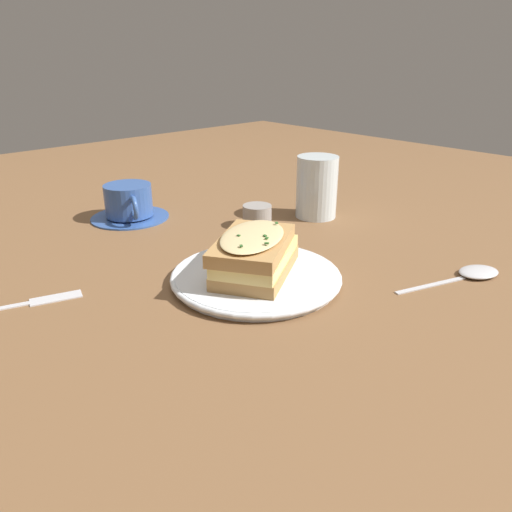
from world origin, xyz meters
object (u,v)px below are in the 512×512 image
(sandwich, at_px, (255,254))
(teacup_with_saucer, at_px, (129,203))
(water_glass, at_px, (317,187))
(spoon, at_px, (474,273))
(fork, at_px, (30,302))
(condiment_pot, at_px, (257,216))
(dinner_plate, at_px, (256,277))

(sandwich, height_order, teacup_with_saucer, sandwich)
(water_glass, xyz_separation_m, spoon, (-0.04, -0.34, -0.06))
(fork, bearing_deg, spoon, 72.31)
(teacup_with_saucer, bearing_deg, condiment_pot, 55.89)
(teacup_with_saucer, bearing_deg, water_glass, 68.52)
(dinner_plate, relative_size, spoon, 1.35)
(dinner_plate, distance_m, teacup_with_saucer, 0.38)
(sandwich, xyz_separation_m, spoon, (0.25, -0.20, -0.04))
(dinner_plate, bearing_deg, fork, 149.52)
(dinner_plate, relative_size, condiment_pot, 4.54)
(teacup_with_saucer, height_order, fork, teacup_with_saucer)
(dinner_plate, xyz_separation_m, water_glass, (0.29, 0.14, 0.05))
(sandwich, xyz_separation_m, teacup_with_saucer, (0.02, 0.38, -0.01))
(sandwich, xyz_separation_m, fork, (-0.26, 0.15, -0.04))
(sandwich, xyz_separation_m, water_glass, (0.29, 0.14, 0.02))
(water_glass, distance_m, spoon, 0.35)
(sandwich, xyz_separation_m, condiment_pot, (0.17, 0.17, -0.02))
(water_glass, relative_size, condiment_pot, 2.22)
(condiment_pot, bearing_deg, fork, -177.27)
(sandwich, bearing_deg, fork, 149.42)
(dinner_plate, relative_size, fork, 1.44)
(sandwich, relative_size, fork, 1.07)
(dinner_plate, xyz_separation_m, fork, (-0.26, 0.15, -0.01))
(dinner_plate, xyz_separation_m, teacup_with_saucer, (0.02, 0.38, 0.02))
(fork, bearing_deg, dinner_plate, 76.99)
(dinner_plate, distance_m, fork, 0.30)
(spoon, bearing_deg, sandwich, -110.60)
(fork, height_order, condiment_pot, condiment_pot)
(sandwich, distance_m, spoon, 0.32)
(dinner_plate, distance_m, water_glass, 0.33)
(dinner_plate, height_order, spoon, dinner_plate)
(dinner_plate, xyz_separation_m, condiment_pot, (0.17, 0.17, 0.01))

